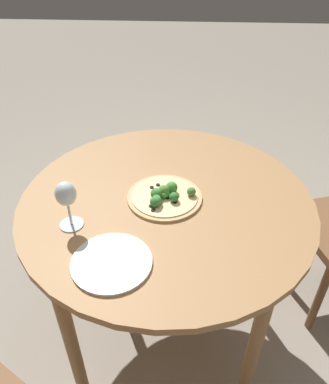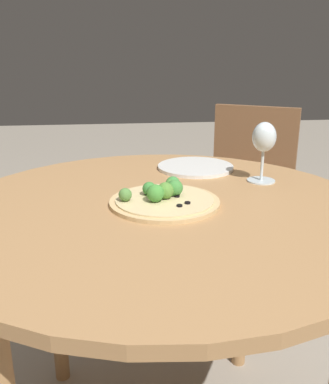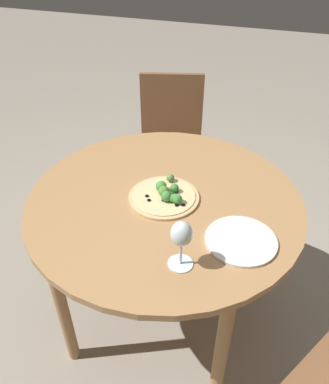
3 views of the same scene
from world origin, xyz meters
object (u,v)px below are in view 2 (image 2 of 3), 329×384
Objects in this scene: chair at (246,198)px; pizza at (164,197)px; plate_near at (195,167)px; wine_glass at (264,140)px.

chair is 0.96m from pizza.
pizza is 0.34m from plate_near.
pizza is (0.79, -0.46, 0.29)m from chair.
chair is at bearing 165.42° from wine_glass.
chair reaches higher than pizza.
wine_glass is at bearing -74.13° from chair.
pizza is at bearing -89.91° from chair.
chair reaches higher than plate_near.
wine_glass is (0.64, -0.17, 0.40)m from chair.
plate_near is at bearing -93.73° from chair.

